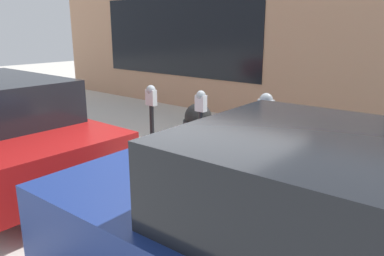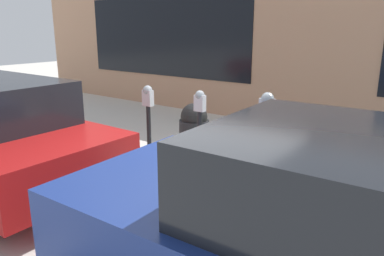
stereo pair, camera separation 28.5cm
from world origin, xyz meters
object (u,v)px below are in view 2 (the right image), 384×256
Objects in this scene: parking_meter_middle at (148,114)px; trash_bin at (194,135)px; parking_meter_second at (200,126)px; parking_meter_nearest at (266,132)px; parked_car_front at (360,256)px; planter_box at (269,141)px.

trash_bin is at bearing -116.49° from parking_meter_middle.
parking_meter_second is 0.94m from trash_bin.
parked_car_front is at bearing 131.14° from parking_meter_nearest.
parking_meter_middle is at bearing 48.75° from planter_box.
parked_car_front is 4.00m from trash_bin.
parking_meter_middle is 0.90× the size of planter_box.
parking_meter_nearest is at bearing 156.98° from trash_bin.
planter_box reaches higher than trash_bin.
parking_meter_nearest is 0.34× the size of parked_car_front.
parking_meter_middle is at bearing 63.51° from trash_bin.
parking_meter_middle is at bearing -28.53° from parked_car_front.
parking_meter_nearest is 1.06× the size of parking_meter_second.
planter_box is (-0.39, -1.44, -0.51)m from parking_meter_second.
trash_bin is (-0.35, -0.70, -0.43)m from parking_meter_middle.
parking_meter_middle is (1.96, 0.02, -0.05)m from parking_meter_nearest.
parking_meter_nearest is at bearing -50.95° from parked_car_front.
trash_bin is at bearing 39.58° from planter_box.
parking_meter_second is at bearing -175.97° from parking_meter_middle.
parking_meter_middle is 0.32× the size of parked_car_front.
planter_box is (-1.32, -1.51, -0.55)m from parking_meter_middle.
parking_meter_middle reaches higher than planter_box.
parked_car_front reaches higher than parking_meter_second.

